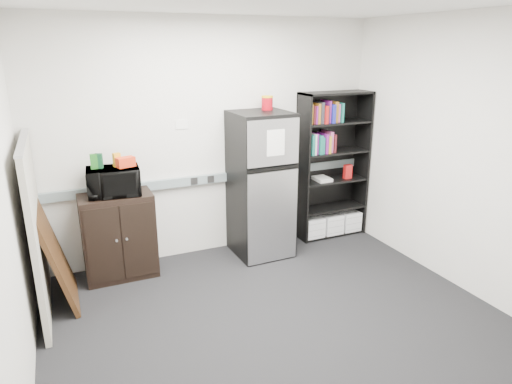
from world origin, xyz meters
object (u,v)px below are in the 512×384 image
cabinet (119,235)px  refrigerator (261,185)px  cubicle_partition (36,229)px  microwave (114,181)px  bookshelf (332,167)px

cabinet → refrigerator: size_ratio=0.54×
cubicle_partition → refrigerator: bearing=8.2°
microwave → refrigerator: 1.64m
microwave → refrigerator: refrigerator is taller
cabinet → microwave: size_ratio=1.78×
bookshelf → microwave: bearing=-178.3°
cubicle_partition → cabinet: 0.93m
cabinet → microwave: bearing=-90.0°
bookshelf → refrigerator: (-1.06, -0.14, -0.07)m
refrigerator → bookshelf: bearing=6.5°
bookshelf → cubicle_partition: bookshelf is taller
cubicle_partition → microwave: 0.88m
microwave → refrigerator: bearing=2.4°
cabinet → refrigerator: refrigerator is taller
bookshelf → cabinet: size_ratio=2.02×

